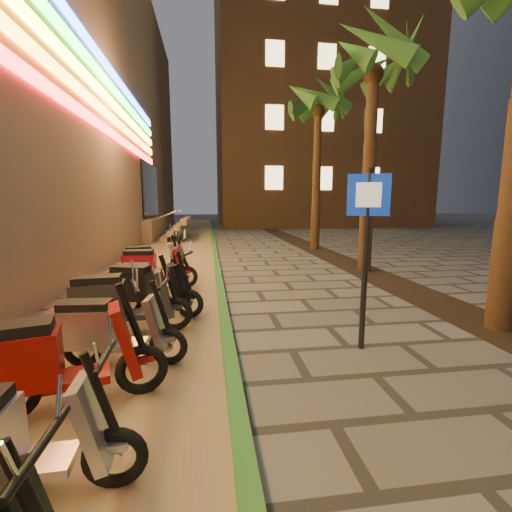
{
  "coord_description": "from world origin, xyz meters",
  "views": [
    {
      "loc": [
        -1.15,
        -2.84,
        2.09
      ],
      "look_at": [
        -0.36,
        2.79,
        1.2
      ],
      "focal_mm": 24.0,
      "sensor_mm": 36.0,
      "label": 1
    }
  ],
  "objects": [
    {
      "name": "scooter_4",
      "position": [
        -2.58,
        -0.5,
        0.47
      ],
      "size": [
        1.52,
        0.53,
        1.07
      ],
      "rotation": [
        0.0,
        0.0,
        0.04
      ],
      "color": "black",
      "rests_on": "ground"
    },
    {
      "name": "apartment_block",
      "position": [
        9.0,
        32.0,
        12.5
      ],
      "size": [
        18.0,
        16.06,
        25.0
      ],
      "color": "brown",
      "rests_on": "ground"
    },
    {
      "name": "scooter_7",
      "position": [
        -2.58,
        2.58,
        0.56
      ],
      "size": [
        1.82,
        0.69,
        1.28
      ],
      "rotation": [
        0.0,
        0.0,
        0.11
      ],
      "color": "black",
      "rests_on": "ground"
    },
    {
      "name": "planting_strip",
      "position": [
        3.6,
        5.0,
        0.01
      ],
      "size": [
        1.2,
        40.0,
        0.02
      ],
      "primitive_type": "cube",
      "color": "black",
      "rests_on": "ground"
    },
    {
      "name": "scooter_5",
      "position": [
        -2.72,
        0.56,
        0.55
      ],
      "size": [
        1.8,
        0.92,
        1.27
      ],
      "rotation": [
        0.0,
        0.0,
        0.28
      ],
      "color": "black",
      "rests_on": "ground"
    },
    {
      "name": "scooter_9",
      "position": [
        -2.48,
        4.57,
        0.46
      ],
      "size": [
        1.5,
        0.56,
        1.05
      ],
      "rotation": [
        0.0,
        0.0,
        -0.11
      ],
      "color": "black",
      "rests_on": "ground"
    },
    {
      "name": "ground",
      "position": [
        0.0,
        0.0,
        0.0
      ],
      "size": [
        120.0,
        120.0,
        0.0
      ],
      "primitive_type": "plane",
      "color": "#474442",
      "rests_on": "ground"
    },
    {
      "name": "palm_d",
      "position": [
        3.6,
        12.0,
        5.94
      ],
      "size": [
        2.97,
        3.02,
        7.16
      ],
      "color": "#472D19",
      "rests_on": "ground"
    },
    {
      "name": "palm_c",
      "position": [
        3.6,
        7.0,
        5.73
      ],
      "size": [
        2.97,
        3.02,
        6.91
      ],
      "color": "#472D19",
      "rests_on": "ground"
    },
    {
      "name": "green_curb",
      "position": [
        -0.9,
        10.0,
        0.05
      ],
      "size": [
        0.18,
        60.0,
        0.1
      ],
      "primitive_type": "cube",
      "color": "#2A6A27",
      "rests_on": "ground"
    },
    {
      "name": "parking_strip",
      "position": [
        -2.6,
        10.0,
        0.01
      ],
      "size": [
        3.4,
        60.0,
        0.01
      ],
      "primitive_type": "cube",
      "color": "#8C7251",
      "rests_on": "ground"
    },
    {
      "name": "scooter_10",
      "position": [
        -2.55,
        5.59,
        0.54
      ],
      "size": [
        1.76,
        0.62,
        1.25
      ],
      "rotation": [
        0.0,
        0.0,
        -0.01
      ],
      "color": "black",
      "rests_on": "ground"
    },
    {
      "name": "scooter_11",
      "position": [
        -2.76,
        6.56,
        0.53
      ],
      "size": [
        1.72,
        0.89,
        1.22
      ],
      "rotation": [
        0.0,
        0.0,
        0.29
      ],
      "color": "black",
      "rests_on": "ground"
    },
    {
      "name": "scooter_8",
      "position": [
        -2.32,
        3.51,
        0.53
      ],
      "size": [
        1.73,
        0.88,
        1.23
      ],
      "rotation": [
        0.0,
        0.0,
        -0.27
      ],
      "color": "black",
      "rests_on": "ground"
    },
    {
      "name": "scooter_6",
      "position": [
        -2.45,
        1.52,
        0.49
      ],
      "size": [
        1.61,
        0.57,
        1.13
      ],
      "rotation": [
        0.0,
        0.0,
        -0.08
      ],
      "color": "black",
      "rests_on": "ground"
    },
    {
      "name": "pedestrian_sign",
      "position": [
        1.01,
        1.6,
        1.65
      ],
      "size": [
        0.52,
        0.26,
        2.55
      ],
      "rotation": [
        0.0,
        0.0,
        -0.42
      ],
      "color": "black",
      "rests_on": "ground"
    }
  ]
}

